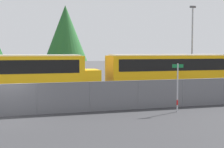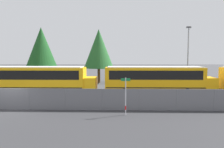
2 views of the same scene
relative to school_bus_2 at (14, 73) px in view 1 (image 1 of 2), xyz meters
The scene contains 7 objects.
ground_plane 6.39m from the school_bus_2, 91.78° to the right, with size 200.00×200.00×0.00m, color #424244.
fence 6.17m from the school_bus_2, 91.78° to the right, with size 75.43×0.07×1.77m.
school_bus_2 is the anchor object (origin of this frame).
school_bus_3 12.83m from the school_bus_2, ahead, with size 11.96×2.54×3.28m.
street_sign 11.90m from the school_bus_2, 39.30° to the right, with size 0.70×0.09×2.82m.
light_pole 19.00m from the school_bus_2, 17.57° to the left, with size 0.60×0.24×8.29m.
tree_1 13.99m from the school_bus_2, 65.93° to the left, with size 4.90×4.90×8.81m.
Camera 1 is at (0.72, -17.58, 3.48)m, focal length 50.00 mm.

